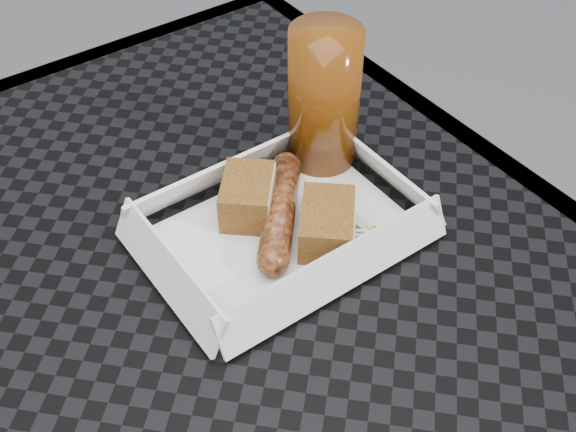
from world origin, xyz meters
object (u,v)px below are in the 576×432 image
Objects in this scene: food_tray at (282,231)px; bratwurst at (280,211)px; patio_table at (158,353)px; drink_glass at (324,99)px.

bratwurst reaches higher than food_tray.
bratwurst is (0.15, 0.01, 0.09)m from patio_table.
food_tray is at bearing -146.31° from drink_glass.
patio_table is at bearing -179.92° from food_tray.
bratwurst is at bearing 62.71° from food_tray.
drink_glass reaches higher than bratwurst.
patio_table is 0.29m from drink_glass.
drink_glass is at bearing 30.91° from bratwurst.
drink_glass is at bearing 15.09° from patio_table.
drink_glass is (0.09, 0.05, 0.06)m from bratwurst.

